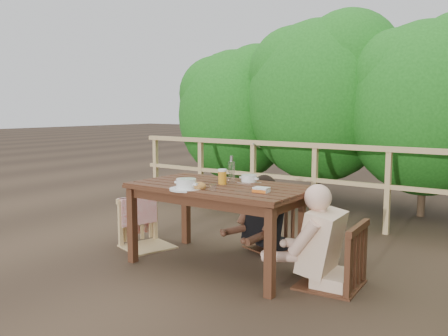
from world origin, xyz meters
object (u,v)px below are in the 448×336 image
Objects in this scene: beer_glass at (222,178)px; soup_far at (249,179)px; chair_left at (147,202)px; chair_right at (331,225)px; bottle at (232,170)px; soup_near at (186,184)px; chair_far at (275,203)px; woman at (276,192)px; tumbler at (213,188)px; diner_right at (336,204)px; bread_roll at (199,186)px; butter_tub at (261,191)px; table at (221,226)px.

soup_far is at bearing 66.41° from beer_glass.
chair_left is at bearing 179.82° from beer_glass.
chair_right is 3.79× the size of bottle.
chair_right is 3.45× the size of soup_near.
chair_far is (1.10, 0.71, 0.01)m from chair_left.
woman reaches higher than chair_left.
tumbler is at bearing 6.68° from soup_near.
bottle is (-0.12, -0.63, 0.28)m from woman.
chair_far is 0.95× the size of chair_right.
soup_far is at bearing -105.70° from chair_right.
bottle is at bearing 72.33° from soup_near.
diner_right is at bearing 4.44° from beer_glass.
chair_right is 1.14m from bread_roll.
bread_roll is (0.94, -0.32, 0.30)m from chair_left.
diner_right is 1.00m from tumbler.
tumbler is at bearing -88.02° from soup_far.
chair_right is 0.18m from diner_right.
chair_right is at bearing 19.40° from butter_tub.
beer_glass reaches higher than soup_near.
chair_far is at bearing 81.44° from bread_roll.
diner_right reaches higher than soup_near.
chair_right is 1.10m from woman.
soup_near is 0.50m from bottle.
table is at bearing 68.53° from soup_near.
beer_glass is 0.36m from tumbler.
woman is 9.21× the size of butter_tub.
beer_glass reaches higher than table.
woman is 0.70m from bottle.
soup_near is at bearing 106.44° from diner_right.
bottle is at bearing 146.81° from butter_tub.
bottle is at bearing 99.25° from woman.
soup_near is (-0.26, -1.08, 0.31)m from chair_far.
bottle reaches higher than tumbler.
bottle reaches higher than bread_roll.
chair_far is at bearing 89.83° from tumbler.
chair_left reaches higher than soup_far.
woman is (-0.88, 0.66, 0.08)m from chair_right.
diner_right is 0.96m from soup_far.
chair_left reaches higher than butter_tub.
table is at bearing 99.65° from woman.
bottle is (-0.99, 0.03, 0.37)m from chair_right.
butter_tub is (-0.52, -0.23, 0.26)m from chair_right.
chair_right is 0.86× the size of woman.
soup_far is 0.57m from butter_tub.
beer_glass is (-0.14, -0.72, 0.33)m from chair_far.
chair_far is 0.98m from butter_tub.
butter_tub is (0.50, -0.12, 0.40)m from table.
butter_tub is at bearing 131.79° from woman.
butter_tub is at bearing 17.77° from bread_roll.
soup_far is 3.55× the size of tumbler.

